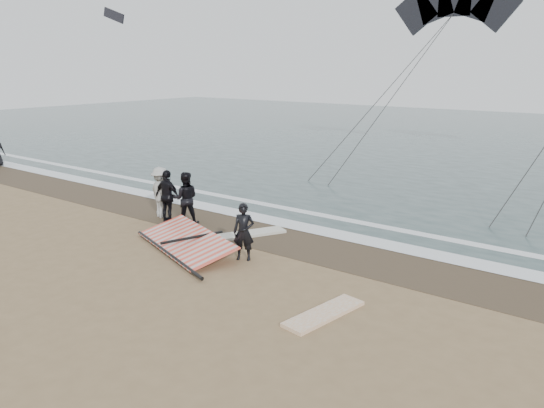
# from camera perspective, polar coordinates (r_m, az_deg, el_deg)

# --- Properties ---
(ground) EXTENTS (120.00, 120.00, 0.00)m
(ground) POSITION_cam_1_polar(r_m,az_deg,el_deg) (13.68, -6.12, -9.37)
(ground) COLOR #8C704C
(ground) RESTS_ON ground
(sea) EXTENTS (120.00, 54.00, 0.02)m
(sea) POSITION_cam_1_polar(r_m,az_deg,el_deg) (43.32, 25.08, 6.00)
(sea) COLOR #233838
(sea) RESTS_ON ground
(wet_sand) EXTENTS (120.00, 2.80, 0.01)m
(wet_sand) POSITION_cam_1_polar(r_m,az_deg,el_deg) (17.00, 4.22, -4.39)
(wet_sand) COLOR #4C3D2B
(wet_sand) RESTS_ON ground
(foam_near) EXTENTS (120.00, 0.90, 0.01)m
(foam_near) POSITION_cam_1_polar(r_m,az_deg,el_deg) (18.14, 6.61, -3.15)
(foam_near) COLOR white
(foam_near) RESTS_ON sea
(foam_far) EXTENTS (120.00, 0.45, 0.01)m
(foam_far) POSITION_cam_1_polar(r_m,az_deg,el_deg) (19.56, 9.12, -1.90)
(foam_far) COLOR white
(foam_far) RESTS_ON sea
(man_main) EXTENTS (0.74, 0.65, 1.71)m
(man_main) POSITION_cam_1_polar(r_m,az_deg,el_deg) (15.47, -3.06, -3.01)
(man_main) COLOR black
(man_main) RESTS_ON ground
(board_white) EXTENTS (0.99, 2.30, 0.09)m
(board_white) POSITION_cam_1_polar(r_m,az_deg,el_deg) (12.46, 5.62, -11.65)
(board_white) COLOR white
(board_white) RESTS_ON ground
(board_cream) EXTENTS (1.68, 2.37, 0.10)m
(board_cream) POSITION_cam_1_polar(r_m,az_deg,el_deg) (17.92, -2.26, -3.21)
(board_cream) COLOR beige
(board_cream) RESTS_ON ground
(trio_cluster) EXTENTS (2.68, 1.21, 1.93)m
(trio_cluster) POSITION_cam_1_polar(r_m,az_deg,el_deg) (19.68, -10.88, 0.93)
(trio_cluster) COLOR black
(trio_cluster) RESTS_ON ground
(sail_rig) EXTENTS (4.51, 3.09, 0.52)m
(sail_rig) POSITION_cam_1_polar(r_m,az_deg,el_deg) (16.85, -9.07, -4.04)
(sail_rig) COLOR black
(sail_rig) RESTS_ON ground
(kite_dark) EXTENTS (8.07, 5.28, 13.45)m
(kite_dark) POSITION_cam_1_polar(r_m,az_deg,el_deg) (33.40, 18.99, 19.20)
(kite_dark) COLOR black
(kite_dark) RESTS_ON ground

